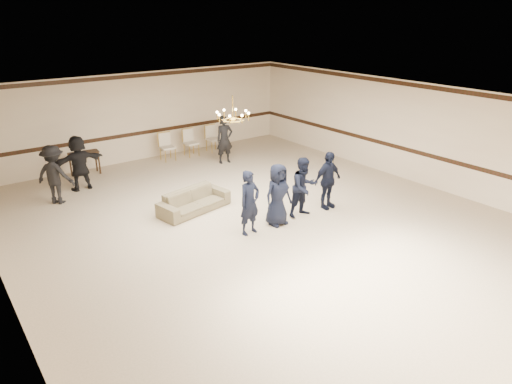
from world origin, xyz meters
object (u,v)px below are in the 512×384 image
(boy_b, at_px, (278,195))
(boy_c, at_px, (304,187))
(adult_mid, at_px, (79,163))
(boy_a, at_px, (250,203))
(banquet_chair_mid, at_px, (191,143))
(console_table, at_px, (85,163))
(adult_left, at_px, (55,175))
(boy_d, at_px, (328,180))
(banquet_chair_left, at_px, (168,147))
(adult_right, at_px, (225,140))
(settee, at_px, (194,201))
(banquet_chair_right, at_px, (213,139))
(chandelier, at_px, (233,108))

(boy_b, height_order, boy_c, same)
(adult_mid, bearing_deg, boy_a, 111.67)
(banquet_chair_mid, height_order, console_table, banquet_chair_mid)
(adult_mid, bearing_deg, banquet_chair_mid, -168.15)
(adult_left, bearing_deg, boy_b, 178.00)
(boy_d, xyz_separation_m, adult_left, (-6.02, 4.94, 0.04))
(boy_a, xyz_separation_m, boy_b, (0.90, 0.00, 0.00))
(banquet_chair_left, xyz_separation_m, console_table, (-3.00, 0.20, -0.10))
(boy_a, bearing_deg, boy_d, -6.03)
(adult_left, relative_size, console_table, 1.79)
(adult_right, height_order, console_table, adult_right)
(adult_mid, bearing_deg, boy_b, 118.93)
(adult_mid, height_order, banquet_chair_left, adult_mid)
(adult_right, distance_m, banquet_chair_left, 2.19)
(adult_left, relative_size, banquet_chair_left, 1.69)
(adult_mid, distance_m, adult_right, 5.12)
(boy_a, bearing_deg, settee, 95.95)
(boy_b, bearing_deg, console_table, 109.74)
(boy_a, xyz_separation_m, banquet_chair_right, (3.10, 6.72, -0.31))
(boy_a, relative_size, banquet_chair_left, 1.61)
(chandelier, xyz_separation_m, boy_d, (2.15, -1.49, -2.05))
(adult_mid, bearing_deg, banquet_chair_left, -164.54)
(adult_left, height_order, banquet_chair_right, adult_left)
(adult_mid, xyz_separation_m, banquet_chair_left, (3.53, 1.08, -0.35))
(boy_c, xyz_separation_m, banquet_chair_mid, (0.30, 6.72, -0.31))
(boy_c, distance_m, boy_d, 0.90)
(boy_b, height_order, adult_mid, adult_mid)
(adult_left, relative_size, adult_mid, 1.00)
(banquet_chair_left, bearing_deg, settee, -102.71)
(boy_b, distance_m, adult_right, 5.53)
(settee, bearing_deg, boy_d, -43.91)
(adult_left, bearing_deg, settee, -177.55)
(adult_right, bearing_deg, banquet_chair_right, 82.93)
(adult_mid, xyz_separation_m, banquet_chair_right, (5.53, 1.08, -0.35))
(boy_a, height_order, boy_c, same)
(boy_a, bearing_deg, adult_left, 117.91)
(boy_a, relative_size, banquet_chair_right, 1.61)
(chandelier, distance_m, adult_right, 4.75)
(chandelier, xyz_separation_m, settee, (-0.99, 0.55, -2.57))
(adult_mid, bearing_deg, settee, 117.40)
(boy_d, distance_m, banquet_chair_mid, 6.75)
(console_table, bearing_deg, adult_left, -121.32)
(boy_d, relative_size, adult_mid, 0.95)
(settee, bearing_deg, adult_left, 124.23)
(settee, bearing_deg, boy_c, -53.26)
(adult_right, bearing_deg, chandelier, -110.61)
(boy_c, bearing_deg, boy_d, 1.25)
(boy_c, xyz_separation_m, adult_left, (-5.12, 4.94, 0.04))
(chandelier, distance_m, adult_mid, 5.48)
(banquet_chair_left, relative_size, banquet_chair_mid, 1.00)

